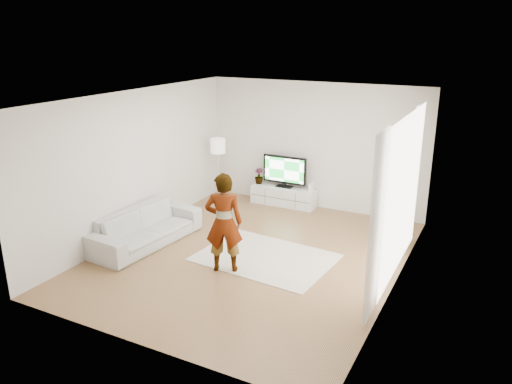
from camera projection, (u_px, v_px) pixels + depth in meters
The scene contains 17 objects.
floor at pixel (252, 256), 8.90m from camera, with size 6.00×6.00×0.00m, color #A37349.
ceiling at pixel (251, 98), 8.04m from camera, with size 6.00×6.00×0.00m, color white.
wall_left at pixel (136, 164), 9.56m from camera, with size 0.02×6.00×2.80m, color silver.
wall_right at pixel (401, 203), 7.39m from camera, with size 0.02×6.00×2.80m, color silver.
wall_back at pixel (314, 146), 11.01m from camera, with size 5.00×0.02×2.80m, color silver.
wall_front at pixel (134, 245), 5.93m from camera, with size 5.00×0.02×2.80m, color silver.
window at pixel (404, 194), 7.63m from camera, with size 0.01×2.60×2.50m, color white.
curtain_near at pixel (377, 227), 6.60m from camera, with size 0.04×0.70×2.60m, color white.
curtain_far at pixel (414, 178), 8.80m from camera, with size 0.04×0.70×2.60m, color white.
media_console at pixel (284, 196), 11.45m from camera, with size 1.50×0.43×0.42m.
television at pixel (285, 170), 11.28m from camera, with size 1.04×0.20×0.72m.
game_console at pixel (311, 187), 11.06m from camera, with size 0.08×0.15×0.20m.
potted_plant at pixel (259, 176), 11.60m from camera, with size 0.20×0.20×0.37m, color #3F7238.
rug at pixel (265, 257), 8.82m from camera, with size 2.30×1.66×0.01m, color beige.
player at pixel (224, 223), 8.12m from camera, with size 0.61×0.40×1.68m, color #334772.
sofa at pixel (146, 227), 9.32m from camera, with size 2.26×0.88×0.66m, color silver.
floor_lamp at pixel (218, 149), 11.32m from camera, with size 0.33×0.33×1.51m.
Camera 1 is at (3.78, -7.19, 3.83)m, focal length 35.00 mm.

